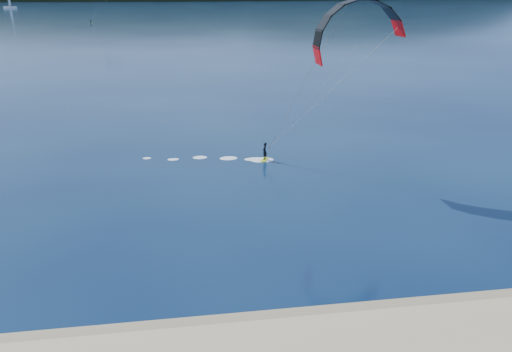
# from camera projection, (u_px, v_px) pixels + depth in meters

# --- Properties ---
(wet_sand) EXTENTS (220.00, 2.50, 0.10)m
(wet_sand) POSITION_uv_depth(u_px,v_px,m) (171.00, 338.00, 20.84)
(wet_sand) COLOR #947D56
(wet_sand) RESTS_ON ground
(kitesurfer_near) EXTENTS (20.35, 7.22, 12.75)m
(kitesurfer_near) POSITION_uv_depth(u_px,v_px,m) (350.00, 52.00, 36.21)
(kitesurfer_near) COLOR #BCD819
(kitesurfer_near) RESTS_ON ground
(sailboat) EXTENTS (9.17, 5.97, 13.19)m
(sailboat) POSITION_uv_depth(u_px,v_px,m) (10.00, 7.00, 368.63)
(sailboat) COLOR white
(sailboat) RESTS_ON ground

